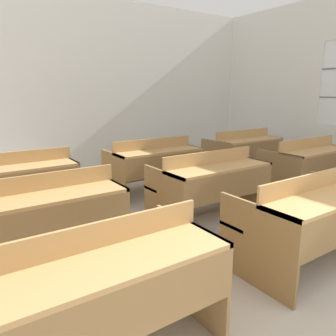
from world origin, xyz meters
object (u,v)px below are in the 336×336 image
Objects in this scene: bench_front_center at (310,215)px; bench_third_center at (154,163)px; bench_second_left at (44,215)px; bench_second_center at (211,182)px; bench_third_left at (17,182)px; bench_second_right at (307,162)px; bench_front_left at (101,286)px; bench_third_right at (244,150)px.

bench_third_center is at bearing 89.82° from bench_front_center.
bench_second_left and bench_third_center have the same top height.
bench_third_left is at bearing 146.24° from bench_second_center.
bench_second_right and bench_third_left have the same top height.
bench_second_center is 2.27m from bench_third_left.
bench_second_right is at bearing 18.12° from bench_front_left.
bench_third_right is at bearing 52.94° from bench_front_center.
bench_second_center is at bearing 89.82° from bench_front_center.
bench_front_center is at bearing -90.18° from bench_second_center.
bench_second_right is (3.82, -0.01, 0.00)m from bench_second_left.
bench_front_left is at bearing 179.08° from bench_front_center.
bench_front_left is 1.00× the size of bench_third_left.
bench_second_left is at bearing 89.41° from bench_front_left.
bench_second_center is (1.90, -0.01, 0.00)m from bench_second_left.
bench_front_left is 1.00× the size of bench_third_center.
bench_second_center is 1.26m from bench_third_center.
bench_second_left is 1.00× the size of bench_third_left.
bench_front_left and bench_third_right have the same top height.
bench_third_center is at bearing 89.82° from bench_second_center.
bench_second_right is 1.00× the size of bench_third_center.
bench_third_center is at bearing -0.07° from bench_third_left.
bench_second_right is at bearing -18.38° from bench_third_left.
bench_second_right and bench_third_right have the same top height.
bench_third_right is at bearing 0.38° from bench_third_left.
bench_third_right is at bearing 33.47° from bench_front_left.
bench_front_center is 2.29m from bench_second_left.
bench_second_center is 1.00× the size of bench_third_right.
bench_front_left is 1.00× the size of bench_second_left.
bench_front_left is 4.62m from bench_third_right.
bench_third_right is (1.94, 0.03, 0.00)m from bench_third_center.
bench_third_left is 3.83m from bench_third_right.
bench_second_right is (1.92, 1.28, 0.00)m from bench_front_center.
bench_front_left is at bearing -146.66° from bench_second_center.
bench_third_right is at bearing 18.43° from bench_second_left.
bench_second_right is at bearing -0.07° from bench_second_center.
bench_second_center is (1.91, 1.26, 0.00)m from bench_front_left.
bench_third_center is (0.01, 2.55, 0.00)m from bench_front_center.
bench_third_left is (-1.89, 1.26, 0.00)m from bench_second_center.
bench_front_left is 1.00× the size of bench_front_center.
bench_third_right is at bearing 33.59° from bench_second_center.
bench_second_right and bench_third_center have the same top height.
bench_second_center is at bearing -90.18° from bench_third_center.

